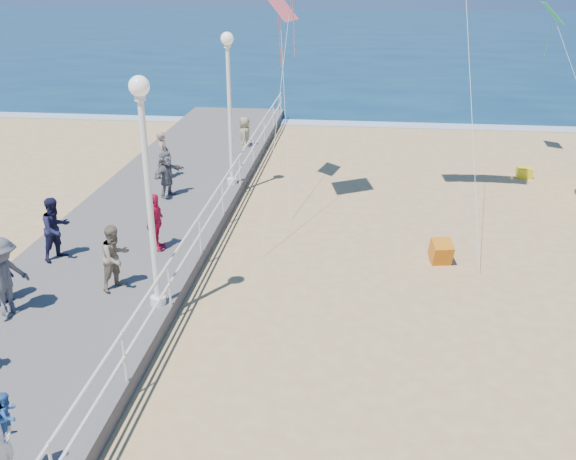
# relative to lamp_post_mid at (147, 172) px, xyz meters

# --- Properties ---
(ground) EXTENTS (160.00, 160.00, 0.00)m
(ground) POSITION_rel_lamp_post_mid_xyz_m (5.35, 0.00, -3.66)
(ground) COLOR tan
(ground) RESTS_ON ground
(ocean) EXTENTS (160.00, 90.00, 0.05)m
(ocean) POSITION_rel_lamp_post_mid_xyz_m (5.35, 65.00, -3.65)
(ocean) COLOR #0C2D4A
(ocean) RESTS_ON ground
(surf_line) EXTENTS (160.00, 1.20, 0.04)m
(surf_line) POSITION_rel_lamp_post_mid_xyz_m (5.35, 20.50, -3.63)
(surf_line) COLOR white
(surf_line) RESTS_ON ground
(boardwalk) EXTENTS (5.00, 44.00, 0.40)m
(boardwalk) POSITION_rel_lamp_post_mid_xyz_m (-2.15, 0.00, -3.46)
(boardwalk) COLOR #66615C
(boardwalk) RESTS_ON ground
(railing) EXTENTS (0.05, 42.00, 0.55)m
(railing) POSITION_rel_lamp_post_mid_xyz_m (0.30, 0.00, -2.41)
(railing) COLOR white
(railing) RESTS_ON boardwalk
(lamp_post_mid) EXTENTS (0.44, 0.44, 5.32)m
(lamp_post_mid) POSITION_rel_lamp_post_mid_xyz_m (0.00, 0.00, 0.00)
(lamp_post_mid) COLOR white
(lamp_post_mid) RESTS_ON boardwalk
(lamp_post_far) EXTENTS (0.44, 0.44, 5.32)m
(lamp_post_far) POSITION_rel_lamp_post_mid_xyz_m (0.00, 9.00, 0.00)
(lamp_post_far) COLOR white
(lamp_post_far) RESTS_ON boardwalk
(toddler_held) EXTENTS (0.32, 0.40, 0.79)m
(toddler_held) POSITION_rel_lamp_post_mid_xyz_m (-0.46, -5.66, -2.02)
(toddler_held) COLOR #2C5EA8
(toddler_held) RESTS_ON boardwalk
(spectator_1) EXTENTS (0.94, 1.01, 1.66)m
(spectator_1) POSITION_rel_lamp_post_mid_xyz_m (-1.22, 0.69, -2.43)
(spectator_1) COLOR #82715A
(spectator_1) RESTS_ON boardwalk
(spectator_2) EXTENTS (1.04, 1.37, 1.88)m
(spectator_2) POSITION_rel_lamp_post_mid_xyz_m (-3.21, -0.83, -2.32)
(spectator_2) COLOR #4E4F53
(spectator_2) RESTS_ON boardwalk
(spectator_3) EXTENTS (0.48, 0.99, 1.64)m
(spectator_3) POSITION_rel_lamp_post_mid_xyz_m (-0.97, 3.05, -2.44)
(spectator_3) COLOR #D71A4A
(spectator_3) RESTS_ON boardwalk
(spectator_5) EXTENTS (1.01, 1.55, 1.60)m
(spectator_5) POSITION_rel_lamp_post_mid_xyz_m (-1.93, 7.40, -2.46)
(spectator_5) COLOR slate
(spectator_5) RESTS_ON boardwalk
(spectator_6) EXTENTS (0.50, 0.69, 1.78)m
(spectator_6) POSITION_rel_lamp_post_mid_xyz_m (-2.61, 9.34, -2.37)
(spectator_6) COLOR gray
(spectator_6) RESTS_ON boardwalk
(spectator_7) EXTENTS (0.98, 1.06, 1.74)m
(spectator_7) POSITION_rel_lamp_post_mid_xyz_m (-3.42, 2.17, -2.39)
(spectator_7) COLOR #181834
(spectator_7) RESTS_ON boardwalk
(beach_walker_c) EXTENTS (0.64, 0.89, 1.70)m
(beach_walker_c) POSITION_rel_lamp_post_mid_xyz_m (-0.43, 14.12, -2.81)
(beach_walker_c) COLOR gray
(beach_walker_c) RESTS_ON ground
(box_kite) EXTENTS (0.67, 0.79, 0.74)m
(box_kite) POSITION_rel_lamp_post_mid_xyz_m (6.96, 3.87, -3.36)
(box_kite) COLOR #C63E0B
(box_kite) RESTS_ON ground
(beach_chair_left) EXTENTS (0.55, 0.55, 0.40)m
(beach_chair_left) POSITION_rel_lamp_post_mid_xyz_m (11.07, 12.26, -3.46)
(beach_chair_left) COLOR yellow
(beach_chair_left) RESTS_ON ground
(kite_diamond_pink) EXTENTS (1.21, 1.55, 1.05)m
(kite_diamond_pink) POSITION_rel_lamp_post_mid_xyz_m (1.67, 9.86, 2.88)
(kite_diamond_pink) COLOR #F45A60
(kite_diamond_green) EXTENTS (0.90, 1.19, 0.81)m
(kite_diamond_green) POSITION_rel_lamp_post_mid_xyz_m (11.98, 15.09, 2.33)
(kite_diamond_green) COLOR #24AB5B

